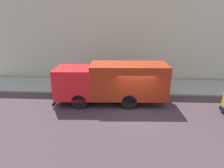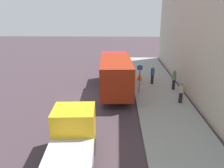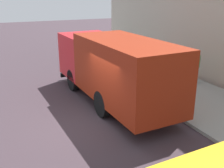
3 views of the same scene
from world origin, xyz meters
The scene contains 10 objects.
ground centered at (0.00, 0.00, 0.00)m, with size 80.00×80.00×0.00m, color #3F3138.
sidewalk centered at (5.05, 0.00, 0.06)m, with size 4.10×30.00×0.13m, color #959891.
building_facade centered at (7.60, 0.00, 5.37)m, with size 0.50×30.00×10.74m, color #BBB6A1.
large_utility_truck centered at (1.36, 1.74, 1.70)m, with size 2.77×8.31×3.02m.
small_flatbed_truck centered at (-0.49, -8.02, 1.10)m, with size 2.31×5.68×2.31m.
pedestrian_walking centered at (4.79, 3.48, 1.03)m, with size 0.51×0.51×1.71m.
pedestrian_standing centered at (6.44, 2.00, 1.06)m, with size 0.41×0.41×1.74m.
pedestrian_third centered at (6.30, -0.90, 0.96)m, with size 0.46×0.46×1.60m.
traffic_cone_orange centered at (3.73, 4.57, 0.50)m, with size 0.52×0.52×0.75m, color orange.
street_sign_post centered at (3.36, 1.08, 1.57)m, with size 0.44×0.08×2.42m.
Camera 2 is at (1.57, -16.45, 6.94)m, focal length 35.67 mm.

